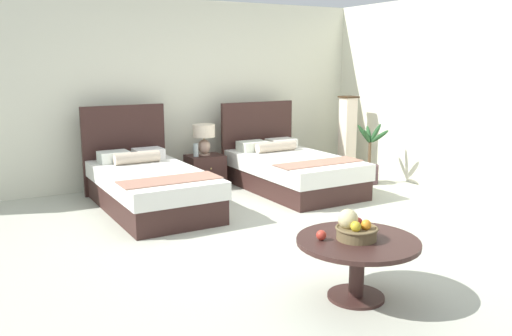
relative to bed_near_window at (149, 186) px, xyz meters
name	(u,v)px	position (x,y,z in m)	size (l,w,h in m)	color
ground_plane	(285,230)	(1.03, -1.52, -0.30)	(9.37, 9.24, 0.02)	#B6B8A6
wall_back	(187,92)	(1.03, 1.30, 1.04)	(9.37, 0.12, 2.66)	silver
wall_side_right	(452,95)	(3.91, -1.12, 1.04)	(0.12, 4.84, 2.66)	silver
bed_near_window	(149,186)	(0.00, 0.00, 0.00)	(1.18, 2.15, 1.20)	#36201C
bed_near_corner	(290,170)	(2.05, 0.00, 0.00)	(1.27, 2.07, 1.18)	#36201C
nightstand	(205,171)	(1.07, 0.75, -0.06)	(0.51, 0.43, 0.46)	#36201C
table_lamp	(204,135)	(1.07, 0.77, 0.46)	(0.32, 0.32, 0.44)	tan
vase	(196,150)	(0.92, 0.71, 0.26)	(0.07, 0.07, 0.19)	#B1C0C0
coffee_table	(357,252)	(0.61, -3.23, 0.09)	(0.93, 0.93, 0.47)	#36201C
fruit_bowl	(355,229)	(0.59, -3.21, 0.27)	(0.32, 0.32, 0.23)	brown
loose_apple	(321,235)	(0.36, -3.11, 0.23)	(0.08, 0.08, 0.08)	#BA3528
floor_lamp_corner	(347,135)	(3.45, 0.51, 0.33)	(0.25, 0.25, 1.24)	#372413
potted_palm	(369,166)	(3.27, -0.25, -0.02)	(0.49, 0.47, 0.90)	#4B3337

